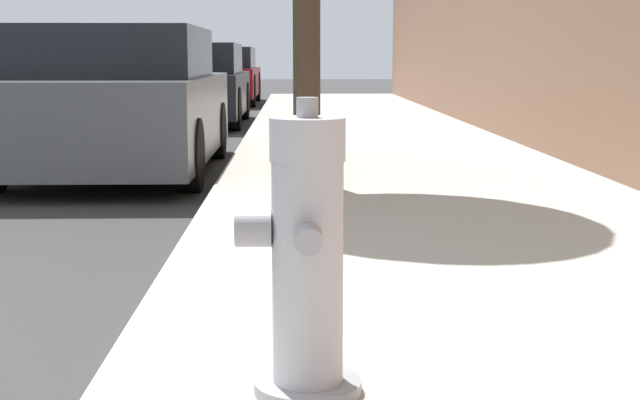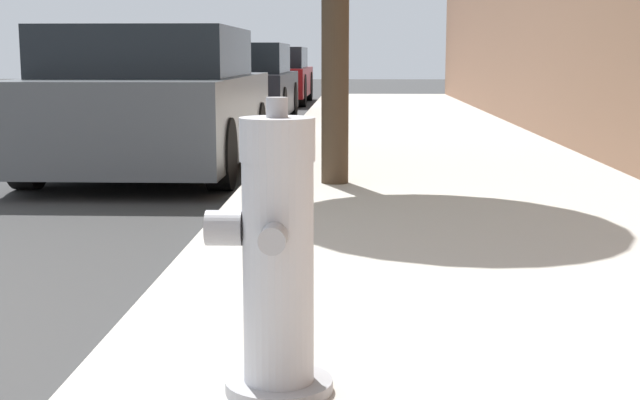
% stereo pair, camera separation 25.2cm
% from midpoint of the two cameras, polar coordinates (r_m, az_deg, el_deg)
% --- Properties ---
extents(sidewalk_slab, '(3.06, 40.00, 0.15)m').
position_cam_midpoint_polar(sidewalk_slab, '(2.91, 14.70, -11.86)').
color(sidewalk_slab, '#B7B2A8').
rests_on(sidewalk_slab, ground_plane).
extents(fire_hydrant, '(0.36, 0.37, 0.84)m').
position_cam_midpoint_polar(fire_hydrant, '(2.50, -3.78, -3.95)').
color(fire_hydrant, '#97979C').
rests_on(fire_hydrant, sidewalk_slab).
extents(parked_car_near, '(1.83, 3.90, 1.37)m').
position_cam_midpoint_polar(parked_car_near, '(8.67, -13.74, 6.04)').
color(parked_car_near, '#4C5156').
rests_on(parked_car_near, ground_plane).
extents(parked_car_mid, '(1.80, 3.80, 1.30)m').
position_cam_midpoint_polar(parked_car_mid, '(14.63, -8.88, 7.27)').
color(parked_car_mid, black).
rests_on(parked_car_mid, ground_plane).
extents(parked_car_far, '(1.87, 4.27, 1.30)m').
position_cam_midpoint_polar(parked_car_far, '(20.89, -6.95, 7.89)').
color(parked_car_far, maroon).
rests_on(parked_car_far, ground_plane).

